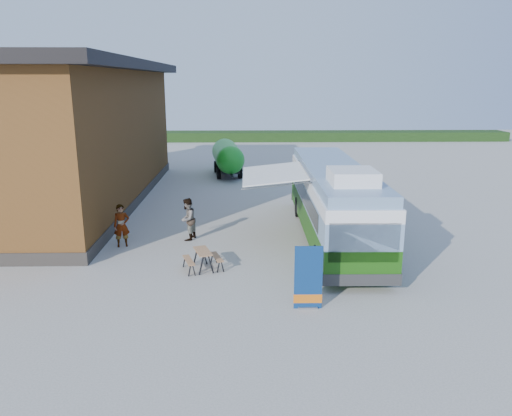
{
  "coord_description": "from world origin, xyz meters",
  "views": [
    {
      "loc": [
        -0.76,
        -17.06,
        6.51
      ],
      "look_at": [
        -0.31,
        2.78,
        1.4
      ],
      "focal_mm": 35.0,
      "sensor_mm": 36.0,
      "label": 1
    }
  ],
  "objects_px": {
    "bus": "(333,199)",
    "banner": "(308,283)",
    "picnic_table": "(203,255)",
    "person_b": "(188,219)",
    "slurry_tanker": "(227,156)",
    "person_a": "(122,226)"
  },
  "relations": [
    {
      "from": "bus",
      "to": "banner",
      "type": "xyz_separation_m",
      "value": [
        -1.86,
        -6.67,
        -0.92
      ]
    },
    {
      "from": "picnic_table",
      "to": "person_b",
      "type": "relative_size",
      "value": 0.86
    },
    {
      "from": "picnic_table",
      "to": "slurry_tanker",
      "type": "xyz_separation_m",
      "value": [
        0.29,
        18.03,
        0.81
      ]
    },
    {
      "from": "picnic_table",
      "to": "banner",
      "type": "bearing_deg",
      "value": -61.78
    },
    {
      "from": "banner",
      "to": "picnic_table",
      "type": "xyz_separation_m",
      "value": [
        -3.31,
        3.17,
        -0.26
      ]
    },
    {
      "from": "bus",
      "to": "person_a",
      "type": "height_order",
      "value": "bus"
    },
    {
      "from": "person_b",
      "to": "slurry_tanker",
      "type": "distance_m",
      "value": 14.65
    },
    {
      "from": "person_b",
      "to": "slurry_tanker",
      "type": "relative_size",
      "value": 0.28
    },
    {
      "from": "banner",
      "to": "person_b",
      "type": "distance_m",
      "value": 7.84
    },
    {
      "from": "banner",
      "to": "picnic_table",
      "type": "relative_size",
      "value": 1.26
    },
    {
      "from": "bus",
      "to": "picnic_table",
      "type": "bearing_deg",
      "value": -145.4
    },
    {
      "from": "picnic_table",
      "to": "person_b",
      "type": "bearing_deg",
      "value": 86.68
    },
    {
      "from": "bus",
      "to": "picnic_table",
      "type": "height_order",
      "value": "bus"
    },
    {
      "from": "bus",
      "to": "person_b",
      "type": "relative_size",
      "value": 6.58
    },
    {
      "from": "bus",
      "to": "person_a",
      "type": "relative_size",
      "value": 6.74
    },
    {
      "from": "person_b",
      "to": "bus",
      "type": "bearing_deg",
      "value": 109.97
    },
    {
      "from": "person_b",
      "to": "person_a",
      "type": "bearing_deg",
      "value": -53.01
    },
    {
      "from": "picnic_table",
      "to": "person_a",
      "type": "distance_m",
      "value": 4.35
    },
    {
      "from": "banner",
      "to": "slurry_tanker",
      "type": "distance_m",
      "value": 21.42
    },
    {
      "from": "picnic_table",
      "to": "slurry_tanker",
      "type": "height_order",
      "value": "slurry_tanker"
    },
    {
      "from": "bus",
      "to": "banner",
      "type": "bearing_deg",
      "value": -105.07
    },
    {
      "from": "bus",
      "to": "picnic_table",
      "type": "relative_size",
      "value": 7.65
    }
  ]
}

